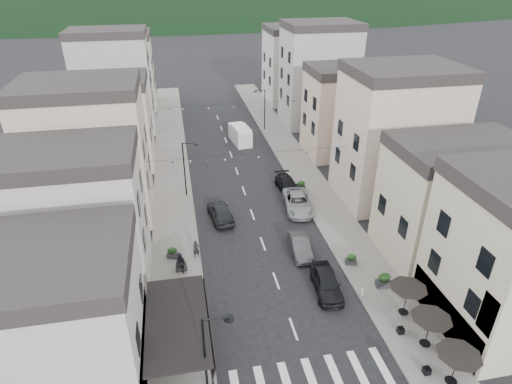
% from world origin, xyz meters
% --- Properties ---
extents(sidewalk_left, '(4.00, 76.00, 0.12)m').
position_xyz_m(sidewalk_left, '(-7.50, 32.00, 0.06)').
color(sidewalk_left, slate).
rests_on(sidewalk_left, ground).
extents(sidewalk_right, '(4.00, 76.00, 0.12)m').
position_xyz_m(sidewalk_right, '(7.50, 32.00, 0.06)').
color(sidewalk_right, slate).
rests_on(sidewalk_right, ground).
extents(boutique_building, '(12.00, 8.00, 8.00)m').
position_xyz_m(boutique_building, '(-15.50, 5.00, 4.00)').
color(boutique_building, beige).
rests_on(boutique_building, ground).
extents(boutique_awning, '(3.77, 7.50, 3.28)m').
position_xyz_m(boutique_awning, '(-7.25, 5.00, 3.11)').
color(boutique_awning, black).
rests_on(boutique_awning, ground).
extents(buildings_row_left, '(10.20, 54.16, 14.00)m').
position_xyz_m(buildings_row_left, '(-14.50, 37.75, 6.12)').
color(buildings_row_left, beige).
rests_on(buildings_row_left, ground).
extents(buildings_row_right, '(10.20, 54.16, 14.50)m').
position_xyz_m(buildings_row_right, '(14.50, 36.59, 6.32)').
color(buildings_row_right, '#BBB595').
rests_on(buildings_row_right, ground).
extents(cafe_terrace, '(2.50, 8.10, 2.53)m').
position_xyz_m(cafe_terrace, '(7.70, 2.80, 2.36)').
color(cafe_terrace, black).
rests_on(cafe_terrace, ground).
extents(streetlamp_left_near, '(1.70, 0.56, 6.00)m').
position_xyz_m(streetlamp_left_near, '(-5.82, 2.00, 3.70)').
color(streetlamp_left_near, black).
rests_on(streetlamp_left_near, ground).
extents(streetlamp_left_far, '(1.70, 0.56, 6.00)m').
position_xyz_m(streetlamp_left_far, '(-5.82, 26.00, 3.70)').
color(streetlamp_left_far, black).
rests_on(streetlamp_left_far, ground).
extents(streetlamp_right_far, '(1.70, 0.56, 6.00)m').
position_xyz_m(streetlamp_right_far, '(5.82, 44.00, 3.70)').
color(streetlamp_right_far, black).
rests_on(streetlamp_right_far, ground).
extents(bollards, '(11.66, 10.26, 0.60)m').
position_xyz_m(bollards, '(0.00, 5.50, 0.42)').
color(bollards, gray).
rests_on(bollards, ground).
extents(bunting_near, '(19.00, 0.28, 0.62)m').
position_xyz_m(bunting_near, '(0.00, 22.00, 5.65)').
color(bunting_near, black).
rests_on(bunting_near, ground).
extents(bunting_far, '(19.00, 0.28, 0.62)m').
position_xyz_m(bunting_far, '(0.00, 38.00, 5.65)').
color(bunting_far, black).
rests_on(bunting_far, ground).
extents(parked_car_a, '(2.25, 4.72, 1.56)m').
position_xyz_m(parked_car_a, '(3.39, 9.19, 0.78)').
color(parked_car_a, black).
rests_on(parked_car_a, ground).
extents(parked_car_b, '(1.75, 4.27, 1.38)m').
position_xyz_m(parked_car_b, '(2.80, 14.16, 0.69)').
color(parked_car_b, '#343437').
rests_on(parked_car_b, ground).
extents(parked_car_c, '(3.24, 5.88, 1.56)m').
position_xyz_m(parked_car_c, '(4.60, 21.14, 0.78)').
color(parked_car_c, gray).
rests_on(parked_car_c, ground).
extents(parked_car_d, '(2.12, 4.79, 1.37)m').
position_xyz_m(parked_car_d, '(4.60, 25.13, 0.68)').
color(parked_car_d, black).
rests_on(parked_car_d, ground).
extents(parked_car_e, '(2.44, 4.87, 1.59)m').
position_xyz_m(parked_car_e, '(-3.13, 20.75, 0.80)').
color(parked_car_e, black).
rests_on(parked_car_e, ground).
extents(delivery_van, '(2.61, 5.21, 2.39)m').
position_xyz_m(delivery_van, '(1.86, 39.84, 1.17)').
color(delivery_van, silver).
rests_on(delivery_van, ground).
extents(pedestrian_a, '(0.63, 0.47, 1.57)m').
position_xyz_m(pedestrian_a, '(-5.80, 15.02, 0.90)').
color(pedestrian_a, black).
rests_on(pedestrian_a, sidewalk_left).
extents(pedestrian_b, '(1.10, 1.08, 1.78)m').
position_xyz_m(pedestrian_b, '(-7.14, 13.26, 1.01)').
color(pedestrian_b, black).
rests_on(pedestrian_b, sidewalk_left).
extents(planter_la, '(0.90, 0.52, 0.99)m').
position_xyz_m(planter_la, '(-7.12, 13.57, 0.60)').
color(planter_la, '#28282A').
rests_on(planter_la, sidewalk_left).
extents(planter_lb, '(0.99, 0.74, 0.99)m').
position_xyz_m(planter_lb, '(-7.77, 15.36, 0.60)').
color(planter_lb, '#313133').
rests_on(planter_lb, sidewalk_left).
extents(planter_ra, '(1.14, 0.69, 1.22)m').
position_xyz_m(planter_ra, '(7.73, 8.69, 0.71)').
color(planter_ra, '#2D2D2F').
rests_on(planter_ra, sidewalk_right).
extents(planter_rb, '(0.98, 0.68, 0.99)m').
position_xyz_m(planter_rb, '(6.37, 11.71, 0.60)').
color(planter_rb, '#333335').
rests_on(planter_rb, sidewalk_right).
extents(planter_rc, '(1.09, 0.80, 1.09)m').
position_xyz_m(planter_rc, '(6.00, 24.79, 0.65)').
color(planter_rc, '#2D2E30').
rests_on(planter_rc, sidewalk_right).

